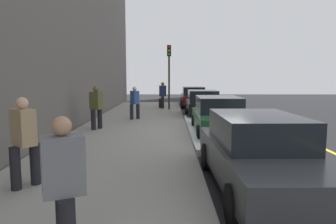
% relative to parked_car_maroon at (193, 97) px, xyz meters
% --- Properties ---
extents(ground_plane, '(56.00, 56.00, 0.00)m').
position_rel_parked_car_maroon_xyz_m(ground_plane, '(11.75, -0.09, -0.76)').
color(ground_plane, black).
extents(sidewalk, '(28.00, 4.60, 0.15)m').
position_rel_parked_car_maroon_xyz_m(sidewalk, '(11.75, -3.39, -0.68)').
color(sidewalk, gray).
rests_on(sidewalk, ground).
extents(lane_stripe_centre, '(28.00, 0.14, 0.01)m').
position_rel_parked_car_maroon_xyz_m(lane_stripe_centre, '(11.75, 3.11, -0.75)').
color(lane_stripe_centre, gold).
rests_on(lane_stripe_centre, ground).
extents(snow_bank_curb, '(7.74, 0.56, 0.22)m').
position_rel_parked_car_maroon_xyz_m(snow_bank_curb, '(11.04, -0.79, -0.65)').
color(snow_bank_curb, white).
rests_on(snow_bank_curb, ground).
extents(parked_car_maroon, '(4.46, 1.94, 1.51)m').
position_rel_parked_car_maroon_xyz_m(parked_car_maroon, '(0.00, 0.00, 0.00)').
color(parked_car_maroon, black).
rests_on(parked_car_maroon, ground).
extents(parked_car_black, '(4.25, 1.95, 1.51)m').
position_rel_parked_car_maroon_xyz_m(parked_car_black, '(6.09, 0.06, -0.00)').
color(parked_car_black, black).
rests_on(parked_car_black, ground).
extents(parked_car_green, '(4.30, 1.93, 1.51)m').
position_rel_parked_car_maroon_xyz_m(parked_car_green, '(11.69, 0.07, -0.00)').
color(parked_car_green, black).
rests_on(parked_car_green, ground).
extents(parked_car_charcoal, '(4.62, 1.98, 1.51)m').
position_rel_parked_car_maroon_xyz_m(parked_car_charcoal, '(17.33, -0.03, 0.00)').
color(parked_car_charcoal, black).
rests_on(parked_car_charcoal, ground).
extents(pedestrian_olive_coat, '(0.53, 0.56, 1.76)m').
position_rel_parked_car_maroon_xyz_m(pedestrian_olive_coat, '(11.07, -4.82, 0.33)').
color(pedestrian_olive_coat, black).
rests_on(pedestrian_olive_coat, sidewalk).
extents(pedestrian_grey_coat, '(0.53, 0.54, 1.70)m').
position_rel_parked_car_maroon_xyz_m(pedestrian_grey_coat, '(20.01, -3.03, 0.30)').
color(pedestrian_grey_coat, black).
rests_on(pedestrian_grey_coat, sidewalk).
extents(pedestrian_blue_coat, '(0.52, 0.49, 1.64)m').
position_rel_parked_car_maroon_xyz_m(pedestrian_blue_coat, '(8.12, -3.59, 0.27)').
color(pedestrian_blue_coat, black).
rests_on(pedestrian_blue_coat, sidewalk).
extents(pedestrian_navy_coat, '(0.58, 0.49, 1.77)m').
position_rel_parked_car_maroon_xyz_m(pedestrian_navy_coat, '(2.72, -2.30, 0.34)').
color(pedestrian_navy_coat, black).
rests_on(pedestrian_navy_coat, sidewalk).
extents(pedestrian_tan_coat, '(0.53, 0.56, 1.75)m').
position_rel_parked_car_maroon_xyz_m(pedestrian_tan_coat, '(17.64, -4.62, 0.33)').
color(pedestrian_tan_coat, black).
rests_on(pedestrian_tan_coat, sidewalk).
extents(traffic_light_pole, '(0.35, 0.26, 4.15)m').
position_rel_parked_car_maroon_xyz_m(traffic_light_pole, '(3.52, -1.87, 2.21)').
color(traffic_light_pole, '#2D2D19').
rests_on(traffic_light_pole, sidewalk).
extents(rolling_suitcase, '(0.34, 0.22, 0.99)m').
position_rel_parked_car_maroon_xyz_m(rolling_suitcase, '(2.23, -2.48, -0.29)').
color(rolling_suitcase, '#471E19').
rests_on(rolling_suitcase, sidewalk).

